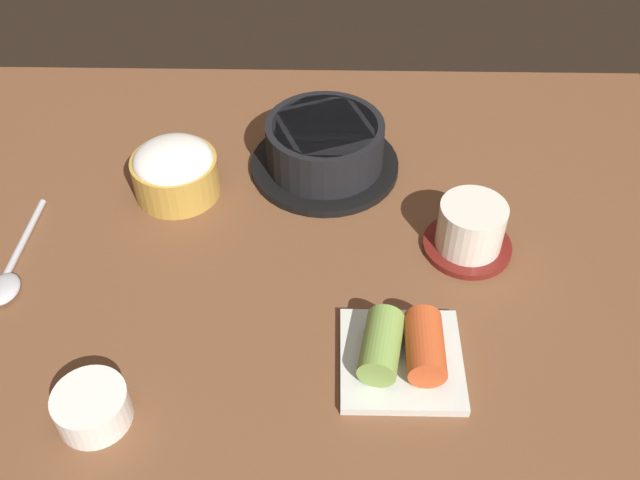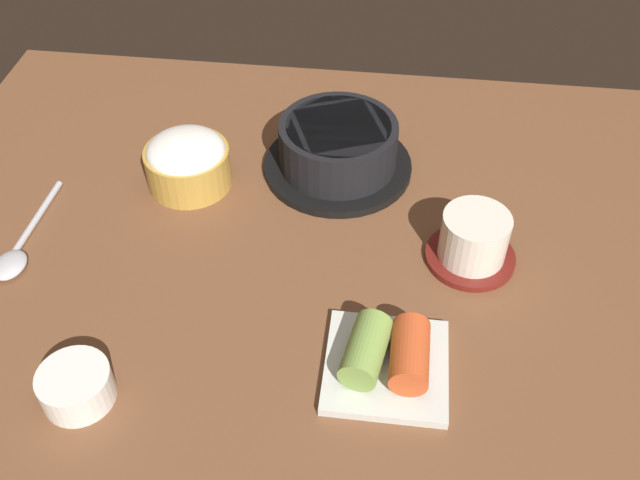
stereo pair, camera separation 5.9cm
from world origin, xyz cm
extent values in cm
cube|color=brown|center=(0.00, 0.00, 1.00)|extent=(100.00, 76.00, 2.00)
cylinder|color=black|center=(2.29, 14.26, 2.53)|extent=(19.08, 19.08, 1.06)
cylinder|color=black|center=(2.29, 14.26, 6.00)|extent=(14.93, 14.93, 5.88)
cylinder|color=#D15619|center=(2.29, 14.26, 8.64)|extent=(13.14, 13.14, 0.60)
cylinder|color=#B78C38|center=(-15.96, 9.29, 4.53)|extent=(10.55, 10.55, 5.07)
ellipsoid|color=white|center=(-15.96, 9.29, 7.07)|extent=(9.70, 9.70, 3.69)
cylinder|color=maroon|center=(18.92, -0.28, 2.40)|extent=(10.18, 10.18, 0.80)
cylinder|color=silver|center=(18.92, -0.28, 5.61)|extent=(7.55, 7.55, 5.62)
cylinder|color=#C6D18C|center=(18.92, -0.28, 8.12)|extent=(6.42, 6.42, 0.40)
cube|color=silver|center=(10.34, -16.24, 2.50)|extent=(12.09, 12.09, 1.00)
cylinder|color=#7A9E47|center=(8.23, -16.24, 4.89)|extent=(5.00, 7.80, 3.79)
cylinder|color=#C64C23|center=(12.46, -16.24, 4.89)|extent=(3.88, 7.30, 3.79)
cylinder|color=white|center=(-18.56, -23.01, 3.80)|extent=(6.94, 6.94, 3.60)
cylinder|color=brown|center=(-18.56, -23.01, 5.30)|extent=(5.69, 5.69, 0.50)
cylinder|color=#B7B7BC|center=(-32.54, -0.64, 2.40)|extent=(1.41, 14.55, 0.80)
ellipsoid|color=#B7B7BC|center=(-32.23, -7.90, 2.72)|extent=(3.60, 4.68, 1.26)
camera|label=1|loc=(3.08, -58.49, 61.25)|focal=40.32mm
camera|label=2|loc=(8.92, -58.07, 61.25)|focal=40.32mm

